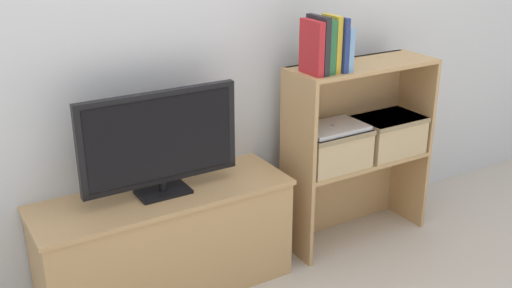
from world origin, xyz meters
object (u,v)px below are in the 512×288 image
at_px(storage_basket_right, 388,133).
at_px(book_navy, 337,44).
at_px(tv, 160,141).
at_px(book_forest, 324,46).
at_px(laptop, 333,127).
at_px(book_mustard, 331,44).
at_px(book_charcoal, 318,45).
at_px(tv_stand, 166,243).
at_px(book_skyblue, 342,48).
at_px(book_crimson, 312,48).
at_px(storage_basket_left, 332,146).

bearing_deg(storage_basket_right, book_navy, -176.88).
xyz_separation_m(tv, book_forest, (0.77, -0.08, 0.32)).
bearing_deg(laptop, book_mustard, -157.11).
distance_m(book_charcoal, book_navy, 0.11).
bearing_deg(tv_stand, book_forest, -5.81).
height_order(book_charcoal, book_skyblue, book_charcoal).
height_order(tv_stand, book_crimson, book_crimson).
xyz_separation_m(book_forest, laptop, (0.09, 0.02, -0.41)).
height_order(tv_stand, book_mustard, book_mustard).
bearing_deg(book_forest, tv, 174.31).
height_order(tv_stand, storage_basket_left, storage_basket_left).
height_order(storage_basket_right, laptop, laptop).
bearing_deg(book_mustard, book_charcoal, 180.00).
bearing_deg(book_forest, laptop, 13.58).
xyz_separation_m(book_forest, book_mustard, (0.04, 0.00, 0.01)).
bearing_deg(book_forest, book_skyblue, 0.00).
relative_size(book_mustard, laptop, 0.80).
bearing_deg(book_skyblue, book_crimson, 180.00).
relative_size(book_forest, storage_basket_left, 0.71).
xyz_separation_m(book_crimson, laptop, (0.16, 0.02, -0.41)).
relative_size(book_crimson, book_navy, 0.98).
xyz_separation_m(book_navy, storage_basket_left, (0.02, 0.02, -0.51)).
bearing_deg(book_crimson, storage_basket_left, 7.58).
relative_size(tv_stand, book_navy, 4.57).
height_order(book_mustard, book_skyblue, book_mustard).
height_order(tv, laptop, tv).
bearing_deg(tv_stand, storage_basket_left, -3.84).
relative_size(book_navy, storage_basket_left, 0.72).
bearing_deg(book_skyblue, book_charcoal, 180.00).
distance_m(book_charcoal, book_forest, 0.04).
bearing_deg(book_crimson, storage_basket_right, 2.29).
relative_size(tv, storage_basket_left, 2.01).
height_order(book_forest, book_skyblue, book_forest).
bearing_deg(tv_stand, storage_basket_right, -2.70).
distance_m(book_charcoal, book_mustard, 0.07).
bearing_deg(book_mustard, tv, 174.57).
bearing_deg(tv_stand, tv, -90.00).
bearing_deg(book_navy, book_crimson, 180.00).
height_order(storage_basket_left, storage_basket_right, same).
xyz_separation_m(tv, book_mustard, (0.81, -0.08, 0.33)).
bearing_deg(laptop, book_skyblue, -57.26).
bearing_deg(storage_basket_left, book_crimson, -172.42).
distance_m(tv_stand, storage_basket_left, 0.91).
relative_size(book_navy, book_skyblue, 1.25).
bearing_deg(book_navy, tv, 174.76).
bearing_deg(tv, storage_basket_right, -2.63).
bearing_deg(tv_stand, laptop, -3.84).
relative_size(book_forest, book_navy, 0.99).
xyz_separation_m(book_skyblue, storage_basket_right, (0.35, 0.02, -0.48)).
relative_size(tv_stand, laptop, 3.54).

